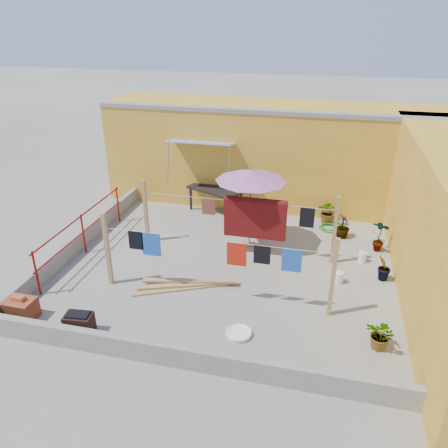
{
  "coord_description": "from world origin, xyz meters",
  "views": [
    {
      "loc": [
        2.13,
        -9.2,
        5.7
      ],
      "look_at": [
        -0.19,
        0.3,
        1.02
      ],
      "focal_mm": 35.0,
      "sensor_mm": 36.0,
      "label": 1
    }
  ],
  "objects": [
    {
      "name": "water_jug_a",
      "position": [
        2.69,
        -0.12,
        0.14
      ],
      "size": [
        0.21,
        0.21,
        0.32
      ],
      "color": "white",
      "rests_on": "ground"
    },
    {
      "name": "plant_right_c",
      "position": [
        3.46,
        -2.24,
        0.3
      ],
      "size": [
        0.72,
        0.7,
        0.61
      ],
      "primitive_type": "imported",
      "rotation": [
        0.0,
        0.0,
        5.67
      ],
      "color": "#1E5618",
      "rests_on": "ground"
    },
    {
      "name": "lumber_pile",
      "position": [
        -0.76,
        -1.16,
        0.07
      ],
      "size": [
        2.28,
        1.12,
        0.14
      ],
      "color": "tan",
      "rests_on": "ground"
    },
    {
      "name": "red_railing",
      "position": [
        -3.85,
        -0.2,
        0.72
      ],
      "size": [
        0.05,
        4.2,
        1.1
      ],
      "color": "maroon",
      "rests_on": "ground"
    },
    {
      "name": "brick_stack",
      "position": [
        -3.7,
        -3.05,
        0.23
      ],
      "size": [
        0.62,
        0.46,
        0.54
      ],
      "color": "#A34925",
      "rests_on": "ground"
    },
    {
      "name": "ground",
      "position": [
        0.0,
        0.0,
        0.0
      ],
      "size": [
        80.0,
        80.0,
        0.0
      ],
      "primitive_type": "plane",
      "color": "#9E998E",
      "rests_on": "ground"
    },
    {
      "name": "white_basin",
      "position": [
        0.8,
        -2.51,
        0.05
      ],
      "size": [
        0.52,
        0.52,
        0.09
      ],
      "color": "white",
      "rests_on": "ground"
    },
    {
      "name": "plant_right_b",
      "position": [
        3.7,
        0.24,
        0.34
      ],
      "size": [
        0.41,
        0.46,
        0.68
      ],
      "primitive_type": "imported",
      "rotation": [
        0.0,
        0.0,
        4.37
      ],
      "color": "#1E5618",
      "rests_on": "ground"
    },
    {
      "name": "plant_back_a",
      "position": [
        2.35,
        3.2,
        0.37
      ],
      "size": [
        0.69,
        0.6,
        0.74
      ],
      "primitive_type": "imported",
      "rotation": [
        0.0,
        0.0,
        -0.04
      ],
      "color": "#1E5618",
      "rests_on": "ground"
    },
    {
      "name": "green_hose",
      "position": [
        2.39,
        2.78,
        0.04
      ],
      "size": [
        0.57,
        0.57,
        0.08
      ],
      "color": "#1B7B1C",
      "rests_on": "ground"
    },
    {
      "name": "wall_back",
      "position": [
        0.5,
        4.69,
        1.61
      ],
      "size": [
        11.0,
        3.27,
        3.21
      ],
      "color": "gold",
      "rests_on": "ground"
    },
    {
      "name": "clothesline_rig",
      "position": [
        0.42,
        0.55,
        1.0
      ],
      "size": [
        5.09,
        2.35,
        1.8
      ],
      "color": "tan",
      "rests_on": "ground"
    },
    {
      "name": "parapet_front",
      "position": [
        0.0,
        -3.58,
        0.22
      ],
      "size": [
        8.3,
        0.16,
        0.44
      ],
      "primitive_type": "cube",
      "color": "gray",
      "rests_on": "ground"
    },
    {
      "name": "plant_right_a",
      "position": [
        3.7,
        1.73,
        0.45
      ],
      "size": [
        0.57,
        0.5,
        0.91
      ],
      "primitive_type": "imported",
      "rotation": [
        0.0,
        0.0,
        2.69
      ],
      "color": "#1E5618",
      "rests_on": "ground"
    },
    {
      "name": "brazier",
      "position": [
        -2.26,
        -3.2,
        0.23
      ],
      "size": [
        0.57,
        0.41,
        0.48
      ],
      "color": "black",
      "rests_on": "ground"
    },
    {
      "name": "patio_umbrella",
      "position": [
        0.29,
        1.26,
        2.0
      ],
      "size": [
        2.12,
        2.12,
        2.22
      ],
      "color": "gray",
      "rests_on": "ground"
    },
    {
      "name": "plant_back_b",
      "position": [
        2.76,
        2.32,
        0.35
      ],
      "size": [
        0.44,
        0.44,
        0.69
      ],
      "primitive_type": "imported",
      "rotation": [
        0.0,
        0.0,
        1.73
      ],
      "color": "#1E5618",
      "rests_on": "ground"
    },
    {
      "name": "outdoor_table",
      "position": [
        -1.17,
        3.2,
        0.73
      ],
      "size": [
        1.91,
        1.48,
        0.8
      ],
      "color": "black",
      "rests_on": "ground"
    },
    {
      "name": "water_jug_b",
      "position": [
        3.27,
        1.02,
        0.14
      ],
      "size": [
        0.2,
        0.2,
        0.32
      ],
      "color": "white",
      "rests_on": "ground"
    },
    {
      "name": "parapet_left",
      "position": [
        -4.08,
        0.0,
        0.22
      ],
      "size": [
        0.16,
        7.3,
        0.44
      ],
      "primitive_type": "cube",
      "color": "gray",
      "rests_on": "ground"
    }
  ]
}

